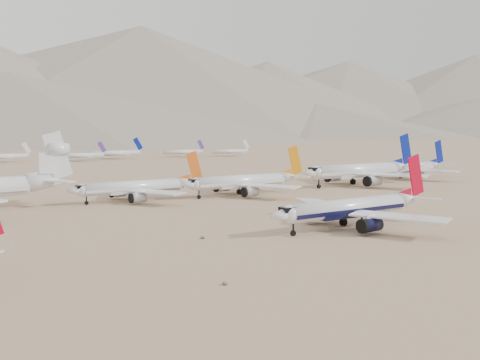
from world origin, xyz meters
The scene contains 8 objects.
ground centered at (0.00, 0.00, 0.00)m, with size 7000.00×7000.00×0.00m, color #9C7A5A.
main_airliner centered at (3.98, 6.33, 4.35)m, with size 44.85×43.81×15.83m.
row2_navy_widebody centered at (74.56, 69.68, 5.68)m, with size 57.18×55.92×20.34m.
row2_gold_tail centered at (18.17, 68.66, 4.55)m, with size 45.73×44.72×16.28m.
row2_orange_tail centered at (-17.07, 75.40, 4.17)m, with size 41.70×40.79×14.87m.
row2_blue_far centered at (112.85, 77.55, 4.77)m, with size 48.16×47.08×17.11m.
foothills centered at (526.68, 1100.00, 67.15)m, with size 4637.50×1395.00×155.00m.
desert_scrub centered at (-11.08, -26.49, 0.28)m, with size 247.37×121.67×0.63m.
Camera 1 is at (-83.58, -76.12, 21.48)m, focal length 40.00 mm.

